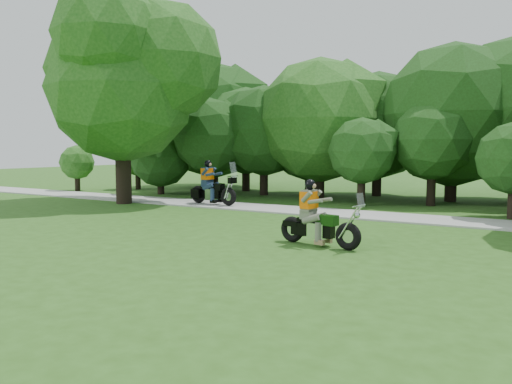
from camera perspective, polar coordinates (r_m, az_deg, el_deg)
The scene contains 6 objects.
ground at distance 11.33m, azimuth -0.88°, elevation -7.48°, with size 100.00×100.00×0.00m, color #294F16.
walkway at distance 18.52m, azimuth 12.24°, elevation -2.60°, with size 60.00×2.20×0.06m, color gray.
tree_line at distance 24.23m, azimuth 22.19°, elevation 7.54°, with size 39.18×11.99×7.78m.
big_tree_west at distance 23.29m, azimuth -14.60°, elevation 13.04°, with size 8.64×6.56×9.96m.
chopper_motorcycle at distance 12.66m, azimuth 6.80°, elevation -3.34°, with size 2.34×0.78×1.68m.
touring_motorcycle at distance 21.37m, azimuth -5.24°, elevation 0.44°, with size 2.48×0.87×1.89m.
Camera 1 is at (5.81, -9.41, 2.46)m, focal length 35.00 mm.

